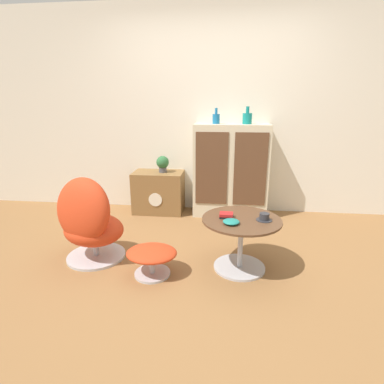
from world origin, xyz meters
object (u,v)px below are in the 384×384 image
object	(u,v)px
tv_console	(159,192)
coffee_table	(241,236)
sideboard	(230,171)
book_stack	(226,215)
vase_leftmost	(216,118)
potted_plant	(163,163)
egg_chair	(89,221)
vase_inner_left	(247,118)
ottoman	(152,256)
bowl	(231,222)
teacup	(264,217)

from	to	relation	value
tv_console	coffee_table	world-z (taller)	tv_console
sideboard	book_stack	xyz separation A→B (m)	(-0.04, -1.36, -0.09)
vase_leftmost	book_stack	xyz separation A→B (m)	(0.15, -1.36, -0.74)
potted_plant	book_stack	distance (m)	1.60
sideboard	potted_plant	size ratio (longest dim) A/B	5.46
egg_chair	vase_leftmost	world-z (taller)	vase_leftmost
sideboard	vase_inner_left	world-z (taller)	vase_inner_left
tv_console	ottoman	bearing A→B (deg)	-79.64
tv_console	vase_inner_left	distance (m)	1.48
tv_console	vase_leftmost	xyz separation A→B (m)	(0.74, 0.01, 0.96)
ottoman	potted_plant	xyz separation A→B (m)	(-0.22, 1.55, 0.49)
potted_plant	ottoman	bearing A→B (deg)	-81.94
sideboard	vase_inner_left	size ratio (longest dim) A/B	5.64
bowl	book_stack	bearing A→B (deg)	107.04
egg_chair	tv_console	bearing A→B (deg)	76.04
sideboard	tv_console	distance (m)	0.99
ottoman	coffee_table	size ratio (longest dim) A/B	0.64
tv_console	vase_inner_left	bearing A→B (deg)	0.70
coffee_table	sideboard	bearing A→B (deg)	93.58
coffee_table	bowl	size ratio (longest dim) A/B	4.97
coffee_table	potted_plant	bearing A→B (deg)	125.29
tv_console	potted_plant	bearing A→B (deg)	0.38
vase_leftmost	bowl	bearing A→B (deg)	-82.63
coffee_table	book_stack	bearing A→B (deg)	176.81
tv_console	teacup	bearing A→B (deg)	-48.62
tv_console	vase_inner_left	xyz separation A→B (m)	(1.12, 0.01, 0.97)
vase_inner_left	tv_console	bearing A→B (deg)	-179.30
coffee_table	teacup	distance (m)	0.26
coffee_table	vase_leftmost	distance (m)	1.68
potted_plant	bowl	bearing A→B (deg)	-59.51
ottoman	bowl	distance (m)	0.73
vase_inner_left	bowl	world-z (taller)	vase_inner_left
sideboard	ottoman	xyz separation A→B (m)	(-0.66, -1.56, -0.41)
vase_leftmost	bowl	distance (m)	1.68
egg_chair	potted_plant	world-z (taller)	egg_chair
tv_console	potted_plant	distance (m)	0.40
coffee_table	potted_plant	xyz separation A→B (m)	(-0.96, 1.36, 0.36)
potted_plant	teacup	size ratio (longest dim) A/B	1.63
book_stack	egg_chair	bearing A→B (deg)	-179.65
egg_chair	ottoman	bearing A→B (deg)	-17.04
coffee_table	book_stack	size ratio (longest dim) A/B	5.65
sideboard	vase_leftmost	world-z (taller)	vase_leftmost
vase_leftmost	vase_inner_left	size ratio (longest dim) A/B	0.91
coffee_table	teacup	xyz separation A→B (m)	(0.18, -0.01, 0.19)
vase_inner_left	book_stack	distance (m)	1.57
book_stack	sideboard	bearing A→B (deg)	88.15
vase_inner_left	potted_plant	size ratio (longest dim) A/B	0.97
sideboard	egg_chair	xyz separation A→B (m)	(-1.28, -1.37, -0.20)
egg_chair	potted_plant	bearing A→B (deg)	73.55
egg_chair	ottoman	xyz separation A→B (m)	(0.62, -0.19, -0.20)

